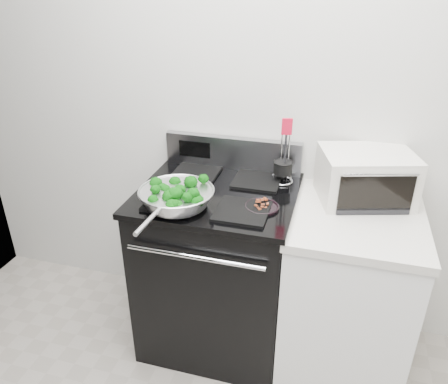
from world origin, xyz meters
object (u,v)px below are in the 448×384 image
(utensil_holder, at_px, (283,171))
(toaster_oven, at_px, (365,176))
(bacon_plate, at_px, (262,205))
(gas_range, at_px, (218,266))
(skillet, at_px, (176,196))

(utensil_holder, height_order, toaster_oven, utensil_holder)
(bacon_plate, relative_size, toaster_oven, 0.32)
(utensil_holder, xyz_separation_m, toaster_oven, (0.41, -0.02, 0.03))
(gas_range, xyz_separation_m, bacon_plate, (0.25, -0.11, 0.48))
(bacon_plate, bearing_deg, toaster_oven, 31.98)
(skillet, bearing_deg, toaster_oven, 27.16)
(skillet, bearing_deg, bacon_plate, 16.72)
(utensil_holder, bearing_deg, skillet, -149.44)
(skillet, xyz_separation_m, bacon_plate, (0.39, 0.09, -0.04))
(bacon_plate, distance_m, toaster_oven, 0.54)
(gas_range, height_order, toaster_oven, toaster_oven)
(skillet, bearing_deg, utensil_holder, 45.71)
(skillet, relative_size, bacon_plate, 3.51)
(skillet, distance_m, bacon_plate, 0.40)
(gas_range, relative_size, utensil_holder, 3.23)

